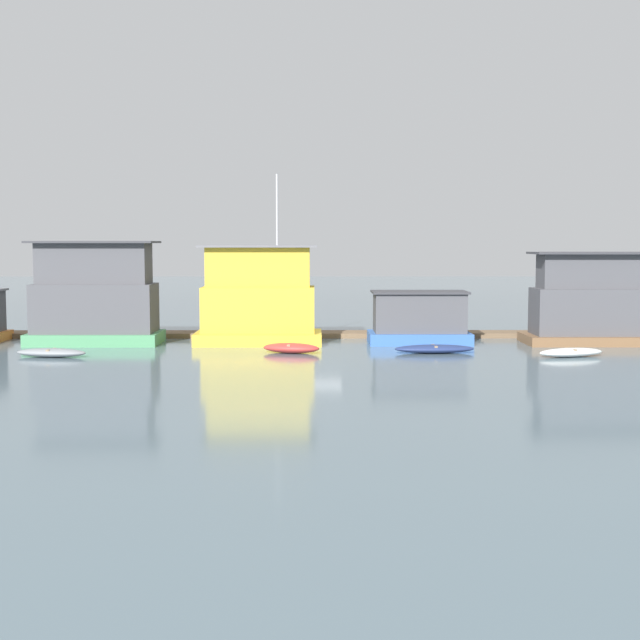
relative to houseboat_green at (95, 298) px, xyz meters
name	(u,v)px	position (x,y,z in m)	size (l,w,h in m)	color
ground_plane	(320,343)	(12.76, 0.47, -2.64)	(200.00, 200.00, 0.00)	slate
dock_walkway	(320,334)	(12.76, 3.77, -2.49)	(59.60, 2.11, 0.30)	brown
houseboat_green	(95,298)	(0.00, 0.00, 0.00)	(7.36, 3.66, 5.84)	#4C9360
houseboat_yellow	(259,299)	(9.28, 0.07, -0.12)	(7.14, 3.88, 9.59)	gold
houseboat_blue	(419,319)	(18.43, 0.12, -1.23)	(5.77, 3.20, 3.00)	#3866B7
houseboat_brown	(590,304)	(28.10, -0.06, -0.36)	(7.35, 3.72, 5.22)	brown
dinghy_grey	(51,353)	(-0.81, -5.87, -2.42)	(3.72, 1.59, 0.44)	gray
dinghy_red	(291,348)	(11.24, -4.32, -2.38)	(3.23, 1.93, 0.52)	red
dinghy_navy	(434,349)	(18.71, -4.35, -2.42)	(4.22, 1.48, 0.44)	navy
dinghy_white	(571,352)	(25.42, -5.89, -2.42)	(3.62, 1.92, 0.44)	white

